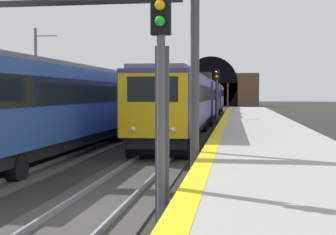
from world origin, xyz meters
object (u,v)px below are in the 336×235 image
object	(u,v)px
train_main_approaching	(202,99)
train_adjacent_platform	(142,99)
railway_signal_far	(228,94)
catenary_mast_near	(36,78)
overhead_signal_gantry	(67,26)
railway_signal_near	(161,81)
railway_signal_mid	(217,95)

from	to	relation	value
train_main_approaching	train_adjacent_platform	bearing A→B (deg)	-29.85
railway_signal_far	catenary_mast_near	xyz separation A→B (m)	(-47.07, 13.87, 1.30)
train_adjacent_platform	catenary_mast_near	world-z (taller)	catenary_mast_near
train_main_approaching	overhead_signal_gantry	size ratio (longest dim) A/B	6.46
railway_signal_near	catenary_mast_near	distance (m)	28.90
train_main_approaching	catenary_mast_near	xyz separation A→B (m)	(-11.66, 12.01, 1.72)
train_adjacent_platform	catenary_mast_near	xyz separation A→B (m)	(-3.72, 7.56, 1.68)
train_adjacent_platform	catenary_mast_near	bearing A→B (deg)	-62.58
overhead_signal_gantry	catenary_mast_near	xyz separation A→B (m)	(19.51, 9.78, -1.00)
overhead_signal_gantry	railway_signal_far	bearing A→B (deg)	-3.51
railway_signal_far	railway_signal_near	bearing A→B (deg)	0.00
train_adjacent_platform	railway_signal_far	distance (m)	43.81
overhead_signal_gantry	catenary_mast_near	world-z (taller)	catenary_mast_near
railway_signal_mid	train_main_approaching	bearing A→B (deg)	-170.12
catenary_mast_near	train_main_approaching	bearing A→B (deg)	-45.86
railway_signal_far	overhead_signal_gantry	world-z (taller)	overhead_signal_gantry
train_main_approaching	catenary_mast_near	world-z (taller)	catenary_mast_near
train_main_approaching	railway_signal_near	world-z (taller)	railway_signal_near
train_adjacent_platform	train_main_approaching	bearing A→B (deg)	151.86
train_adjacent_platform	railway_signal_near	xyz separation A→B (m)	(-29.06, -6.31, 0.69)
railway_signal_mid	catenary_mast_near	bearing A→B (deg)	-85.78
railway_signal_far	overhead_signal_gantry	bearing A→B (deg)	-3.51
railway_signal_near	railway_signal_far	size ratio (longest dim) A/B	1.09
catenary_mast_near	overhead_signal_gantry	bearing A→B (deg)	-153.37
train_main_approaching	catenary_mast_near	distance (m)	16.83
train_adjacent_platform	railway_signal_far	xyz separation A→B (m)	(43.35, -6.31, 0.38)
train_adjacent_platform	railway_signal_mid	size ratio (longest dim) A/B	12.26
railway_signal_near	railway_signal_far	world-z (taller)	railway_signal_near
overhead_signal_gantry	train_main_approaching	bearing A→B (deg)	-4.09
railway_signal_near	railway_signal_far	xyz separation A→B (m)	(72.41, 0.00, -0.31)
train_adjacent_platform	railway_signal_mid	world-z (taller)	railway_signal_mid
railway_signal_mid	railway_signal_far	world-z (taller)	railway_signal_mid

